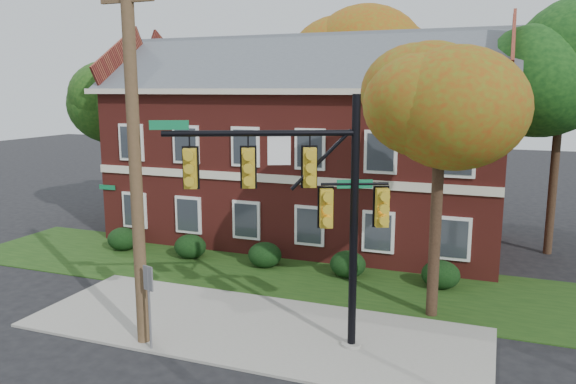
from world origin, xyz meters
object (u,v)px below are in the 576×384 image
(apartment_building, at_px, (307,136))
(tree_far_rear, at_px, (372,61))
(tree_left_rear, at_px, (123,100))
(hedge_right, at_px, (348,264))
(sign_post, at_px, (149,294))
(hedge_center, at_px, (265,255))
(traffic_signal, at_px, (307,196))
(hedge_far_right, at_px, (441,275))
(hedge_far_left, at_px, (123,239))
(utility_pole, at_px, (135,164))
(tree_near_right, at_px, (449,108))
(tree_right_rear, at_px, (572,67))
(hedge_left, at_px, (190,247))

(apartment_building, distance_m, tree_far_rear, 8.84)
(apartment_building, relative_size, tree_left_rear, 2.12)
(hedge_right, relative_size, sign_post, 0.57)
(tree_left_rear, bearing_deg, hedge_center, -23.04)
(tree_left_rear, xyz_separation_m, traffic_signal, (13.74, -10.55, -2.28))
(hedge_far_right, xyz_separation_m, tree_left_rear, (-16.73, 4.14, 6.16))
(hedge_right, bearing_deg, hedge_far_right, 0.00)
(hedge_far_left, height_order, utility_pole, utility_pole)
(apartment_building, bearing_deg, hedge_right, -56.33)
(hedge_far_right, xyz_separation_m, utility_pole, (-7.50, -7.70, 4.68))
(tree_near_right, relative_size, tree_right_rear, 0.81)
(apartment_building, bearing_deg, hedge_left, -123.67)
(hedge_far_right, bearing_deg, hedge_left, 180.00)
(hedge_center, distance_m, sign_post, 8.12)
(tree_near_right, xyz_separation_m, tree_far_rear, (-5.88, 15.93, 2.17))
(tree_right_rear, relative_size, utility_pole, 1.04)
(hedge_left, xyz_separation_m, tree_left_rear, (-6.23, 4.14, 6.16))
(hedge_right, distance_m, tree_far_rear, 15.66)
(apartment_building, height_order, hedge_far_left, apartment_building)
(tree_right_rear, bearing_deg, hedge_center, -151.63)
(tree_near_right, xyz_separation_m, tree_left_rear, (-16.95, 6.97, 0.01))
(hedge_far_left, relative_size, hedge_far_right, 1.00)
(hedge_far_left, height_order, hedge_right, same)
(sign_post, bearing_deg, hedge_far_left, 147.57)
(apartment_building, distance_m, hedge_center, 6.89)
(hedge_far_right, relative_size, sign_post, 0.57)
(hedge_far_left, distance_m, hedge_right, 10.50)
(hedge_far_right, xyz_separation_m, tree_near_right, (0.22, -2.83, 6.14))
(hedge_far_left, height_order, hedge_far_right, same)
(apartment_building, bearing_deg, tree_far_rear, 80.29)
(hedge_left, height_order, traffic_signal, traffic_signal)
(tree_near_right, distance_m, tree_far_rear, 17.12)
(hedge_center, relative_size, tree_near_right, 0.16)
(apartment_building, relative_size, hedge_center, 13.43)
(hedge_right, xyz_separation_m, hedge_far_right, (3.50, 0.00, 0.00))
(tree_far_rear, distance_m, sign_post, 22.35)
(apartment_building, bearing_deg, hedge_far_right, -36.89)
(hedge_center, height_order, tree_left_rear, tree_left_rear)
(hedge_center, height_order, tree_near_right, tree_near_right)
(hedge_center, distance_m, hedge_far_right, 7.00)
(hedge_center, bearing_deg, traffic_signal, -58.00)
(hedge_center, bearing_deg, hedge_far_right, 0.00)
(tree_right_rear, bearing_deg, sign_post, -128.70)
(tree_left_rear, bearing_deg, tree_near_right, -22.36)
(hedge_right, distance_m, tree_right_rear, 12.50)
(tree_near_right, height_order, sign_post, tree_near_right)
(hedge_left, bearing_deg, tree_far_rear, 69.71)
(hedge_far_right, relative_size, tree_left_rear, 0.16)
(tree_right_rear, xyz_separation_m, traffic_signal, (-7.31, -12.52, -3.72))
(hedge_right, bearing_deg, tree_near_right, -37.28)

